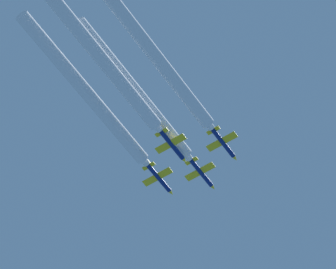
# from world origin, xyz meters

# --- Properties ---
(jet_lead) EXTENTS (7.36, 10.72, 2.58)m
(jet_lead) POSITION_xyz_m (-0.24, 5.87, 185.34)
(jet_lead) COLOR navy
(jet_left_wingman) EXTENTS (7.36, 10.72, 2.58)m
(jet_left_wingman) POSITION_xyz_m (-8.36, 0.67, 183.64)
(jet_left_wingman) COLOR navy
(jet_right_wingman) EXTENTS (7.36, 10.72, 2.58)m
(jet_right_wingman) POSITION_xyz_m (8.93, 0.42, 183.52)
(jet_right_wingman) COLOR navy
(jet_slot) EXTENTS (7.36, 10.72, 2.58)m
(jet_slot) POSITION_xyz_m (-0.36, -6.00, 182.46)
(jet_slot) COLOR navy
(smoke_trail_lead) EXTENTS (2.93, 42.02, 2.93)m
(smoke_trail_lead) POSITION_xyz_m (-0.24, -20.08, 185.32)
(smoke_trail_lead) COLOR white
(smoke_trail_left_wingman) EXTENTS (2.93, 45.12, 2.93)m
(smoke_trail_left_wingman) POSITION_xyz_m (-8.36, -26.82, 183.61)
(smoke_trail_left_wingman) COLOR white
(smoke_trail_right_wingman) EXTENTS (2.93, 39.92, 2.93)m
(smoke_trail_right_wingman) POSITION_xyz_m (8.93, -24.48, 183.49)
(smoke_trail_right_wingman) COLOR white
(smoke_trail_slot) EXTENTS (2.93, 42.84, 2.93)m
(smoke_trail_slot) POSITION_xyz_m (-0.36, -32.35, 182.44)
(smoke_trail_slot) COLOR white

